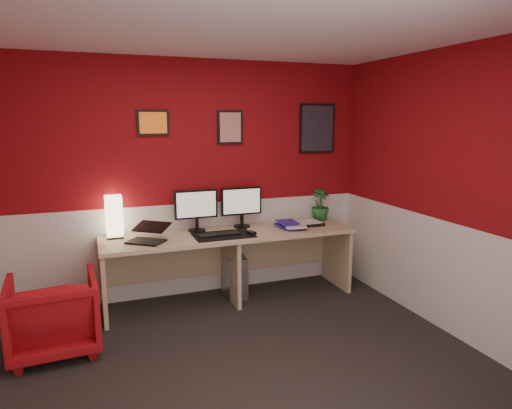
{
  "coord_description": "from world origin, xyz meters",
  "views": [
    {
      "loc": [
        -0.93,
        -2.92,
        1.89
      ],
      "look_at": [
        0.6,
        1.21,
        1.05
      ],
      "focal_mm": 31.55,
      "sensor_mm": 36.0,
      "label": 1
    }
  ],
  "objects_px": {
    "monitor_right": "(242,201)",
    "monitor_left": "(196,204)",
    "desk": "(231,266)",
    "shoji_lamp": "(114,218)",
    "potted_plant": "(320,205)",
    "laptop": "(146,231)",
    "pc_tower": "(234,274)",
    "armchair": "(54,314)",
    "zen_tray": "(306,224)"
  },
  "relations": [
    {
      "from": "monitor_left",
      "to": "potted_plant",
      "type": "bearing_deg",
      "value": 0.48
    },
    {
      "from": "laptop",
      "to": "potted_plant",
      "type": "relative_size",
      "value": 0.89
    },
    {
      "from": "desk",
      "to": "pc_tower",
      "type": "distance_m",
      "value": 0.21
    },
    {
      "from": "pc_tower",
      "to": "armchair",
      "type": "bearing_deg",
      "value": -155.96
    },
    {
      "from": "desk",
      "to": "laptop",
      "type": "distance_m",
      "value": 0.99
    },
    {
      "from": "zen_tray",
      "to": "monitor_right",
      "type": "bearing_deg",
      "value": 166.96
    },
    {
      "from": "desk",
      "to": "pc_tower",
      "type": "relative_size",
      "value": 5.78
    },
    {
      "from": "shoji_lamp",
      "to": "laptop",
      "type": "height_order",
      "value": "shoji_lamp"
    },
    {
      "from": "monitor_right",
      "to": "armchair",
      "type": "bearing_deg",
      "value": -158.93
    },
    {
      "from": "monitor_right",
      "to": "potted_plant",
      "type": "distance_m",
      "value": 0.96
    },
    {
      "from": "shoji_lamp",
      "to": "armchair",
      "type": "distance_m",
      "value": 1.1
    },
    {
      "from": "laptop",
      "to": "armchair",
      "type": "bearing_deg",
      "value": -113.29
    },
    {
      "from": "desk",
      "to": "monitor_left",
      "type": "bearing_deg",
      "value": 148.72
    },
    {
      "from": "zen_tray",
      "to": "desk",
      "type": "bearing_deg",
      "value": -177.5
    },
    {
      "from": "laptop",
      "to": "armchair",
      "type": "xyz_separation_m",
      "value": [
        -0.81,
        -0.45,
        -0.52
      ]
    },
    {
      "from": "monitor_left",
      "to": "pc_tower",
      "type": "relative_size",
      "value": 1.29
    },
    {
      "from": "shoji_lamp",
      "to": "laptop",
      "type": "relative_size",
      "value": 1.21
    },
    {
      "from": "desk",
      "to": "potted_plant",
      "type": "xyz_separation_m",
      "value": [
        1.15,
        0.2,
        0.55
      ]
    },
    {
      "from": "monitor_right",
      "to": "armchair",
      "type": "relative_size",
      "value": 0.83
    },
    {
      "from": "shoji_lamp",
      "to": "monitor_right",
      "type": "relative_size",
      "value": 0.69
    },
    {
      "from": "monitor_right",
      "to": "shoji_lamp",
      "type": "bearing_deg",
      "value": 179.21
    },
    {
      "from": "shoji_lamp",
      "to": "potted_plant",
      "type": "height_order",
      "value": "shoji_lamp"
    },
    {
      "from": "monitor_left",
      "to": "armchair",
      "type": "bearing_deg",
      "value": -152.65
    },
    {
      "from": "zen_tray",
      "to": "monitor_left",
      "type": "bearing_deg",
      "value": 172.93
    },
    {
      "from": "laptop",
      "to": "potted_plant",
      "type": "height_order",
      "value": "potted_plant"
    },
    {
      "from": "zen_tray",
      "to": "armchair",
      "type": "bearing_deg",
      "value": -167.69
    },
    {
      "from": "monitor_left",
      "to": "monitor_right",
      "type": "xyz_separation_m",
      "value": [
        0.5,
        0.01,
        0.0
      ]
    },
    {
      "from": "monitor_right",
      "to": "pc_tower",
      "type": "bearing_deg",
      "value": -150.38
    },
    {
      "from": "desk",
      "to": "monitor_left",
      "type": "height_order",
      "value": "monitor_left"
    },
    {
      "from": "shoji_lamp",
      "to": "potted_plant",
      "type": "xyz_separation_m",
      "value": [
        2.28,
        -0.02,
        -0.01
      ]
    },
    {
      "from": "shoji_lamp",
      "to": "pc_tower",
      "type": "distance_m",
      "value": 1.4
    },
    {
      "from": "shoji_lamp",
      "to": "pc_tower",
      "type": "bearing_deg",
      "value": -4.05
    },
    {
      "from": "potted_plant",
      "to": "armchair",
      "type": "bearing_deg",
      "value": -165.7
    },
    {
      "from": "potted_plant",
      "to": "monitor_right",
      "type": "bearing_deg",
      "value": 179.98
    },
    {
      "from": "laptop",
      "to": "pc_tower",
      "type": "bearing_deg",
      "value": 50.48
    },
    {
      "from": "laptop",
      "to": "monitor_left",
      "type": "bearing_deg",
      "value": 63.26
    },
    {
      "from": "desk",
      "to": "shoji_lamp",
      "type": "bearing_deg",
      "value": 169.06
    },
    {
      "from": "shoji_lamp",
      "to": "zen_tray",
      "type": "relative_size",
      "value": 1.14
    },
    {
      "from": "desk",
      "to": "laptop",
      "type": "height_order",
      "value": "laptop"
    },
    {
      "from": "shoji_lamp",
      "to": "potted_plant",
      "type": "relative_size",
      "value": 1.08
    },
    {
      "from": "monitor_right",
      "to": "potted_plant",
      "type": "bearing_deg",
      "value": -0.02
    },
    {
      "from": "monitor_left",
      "to": "pc_tower",
      "type": "bearing_deg",
      "value": -8.06
    },
    {
      "from": "laptop",
      "to": "desk",
      "type": "bearing_deg",
      "value": 42.96
    },
    {
      "from": "shoji_lamp",
      "to": "monitor_right",
      "type": "xyz_separation_m",
      "value": [
        1.32,
        -0.02,
        0.09
      ]
    },
    {
      "from": "desk",
      "to": "armchair",
      "type": "relative_size",
      "value": 3.71
    },
    {
      "from": "desk",
      "to": "shoji_lamp",
      "type": "distance_m",
      "value": 1.28
    },
    {
      "from": "monitor_right",
      "to": "pc_tower",
      "type": "distance_m",
      "value": 0.81
    },
    {
      "from": "shoji_lamp",
      "to": "potted_plant",
      "type": "bearing_deg",
      "value": -0.47
    },
    {
      "from": "desk",
      "to": "potted_plant",
      "type": "distance_m",
      "value": 1.29
    },
    {
      "from": "monitor_right",
      "to": "monitor_left",
      "type": "bearing_deg",
      "value": -178.56
    }
  ]
}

